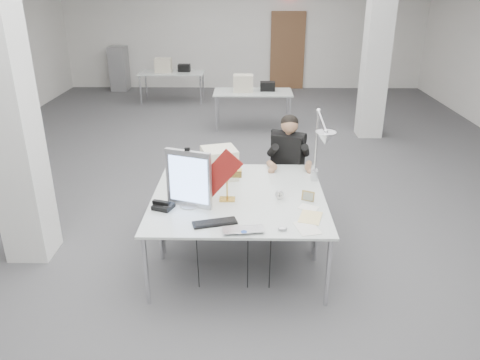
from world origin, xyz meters
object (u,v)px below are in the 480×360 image
(desk_main, at_px, (238,216))
(architect_lamp, at_px, (319,153))
(beige_monitor, at_px, (219,163))
(bankers_lamp, at_px, (227,186))
(monitor, at_px, (189,179))
(office_chair, at_px, (287,178))
(laptop, at_px, (244,233))
(seated_person, at_px, (289,150))
(desk_phone, at_px, (163,206))

(desk_main, bearing_deg, architect_lamp, 36.49)
(beige_monitor, bearing_deg, desk_main, -93.36)
(bankers_lamp, relative_size, beige_monitor, 0.87)
(monitor, height_order, architect_lamp, architect_lamp)
(monitor, height_order, beige_monitor, monitor)
(office_chair, xyz_separation_m, laptop, (-0.54, -1.93, 0.28))
(desk_main, xyz_separation_m, office_chair, (0.60, 1.54, -0.25))
(monitor, bearing_deg, laptop, -26.72)
(office_chair, relative_size, beige_monitor, 2.66)
(seated_person, height_order, architect_lamp, architect_lamp)
(laptop, relative_size, bankers_lamp, 1.16)
(desk_main, bearing_deg, office_chair, 68.60)
(office_chair, height_order, beige_monitor, beige_monitor)
(architect_lamp, bearing_deg, desk_main, -159.16)
(monitor, relative_size, bankers_lamp, 1.83)
(desk_main, bearing_deg, monitor, 159.19)
(bankers_lamp, xyz_separation_m, desk_phone, (-0.62, -0.21, -0.14))
(desk_phone, xyz_separation_m, beige_monitor, (0.51, 0.81, 0.15))
(desk_main, relative_size, architect_lamp, 2.18)
(office_chair, distance_m, monitor, 1.83)
(desk_main, height_order, laptop, laptop)
(desk_main, xyz_separation_m, desk_phone, (-0.74, 0.12, 0.04))
(bankers_lamp, xyz_separation_m, beige_monitor, (-0.11, 0.61, 0.01))
(monitor, relative_size, desk_phone, 3.19)
(bankers_lamp, distance_m, desk_phone, 0.67)
(seated_person, bearing_deg, laptop, -83.60)
(seated_person, distance_m, monitor, 1.71)
(monitor, height_order, desk_phone, monitor)
(beige_monitor, bearing_deg, desk_phone, -139.27)
(seated_person, height_order, monitor, monitor)
(seated_person, bearing_deg, office_chair, 112.41)
(office_chair, height_order, seated_person, seated_person)
(desk_main, height_order, desk_phone, desk_phone)
(seated_person, bearing_deg, beige_monitor, -123.50)
(monitor, height_order, bankers_lamp, monitor)
(beige_monitor, relative_size, architect_lamp, 0.45)
(office_chair, distance_m, desk_phone, 1.98)
(desk_main, height_order, architect_lamp, architect_lamp)
(seated_person, distance_m, laptop, 1.96)
(architect_lamp, bearing_deg, bankers_lamp, -178.17)
(monitor, distance_m, bankers_lamp, 0.42)
(laptop, bearing_deg, architect_lamp, 44.91)
(monitor, distance_m, laptop, 0.84)
(desk_phone, xyz_separation_m, architect_lamp, (1.59, 0.51, 0.39))
(office_chair, bearing_deg, beige_monitor, -121.20)
(office_chair, height_order, bankers_lamp, bankers_lamp)
(bankers_lamp, bearing_deg, architect_lamp, 17.32)
(laptop, relative_size, beige_monitor, 1.01)
(office_chair, distance_m, seated_person, 0.41)
(bankers_lamp, height_order, desk_phone, bankers_lamp)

